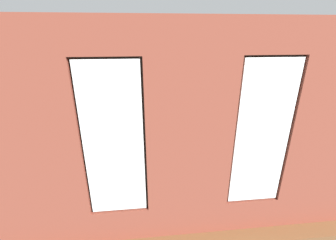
{
  "coord_description": "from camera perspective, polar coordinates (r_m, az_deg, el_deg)",
  "views": [
    {
      "loc": [
        0.62,
        5.37,
        3.11
      ],
      "look_at": [
        0.08,
        0.4,
        1.17
      ],
      "focal_mm": 24.0,
      "sensor_mm": 36.0,
      "label": 1
    }
  ],
  "objects": [
    {
      "name": "potted_plant_near_tv",
      "position": [
        5.52,
        -21.75,
        -6.19
      ],
      "size": [
        0.72,
        0.72,
        1.1
      ],
      "color": "gray",
      "rests_on": "ground_plane"
    },
    {
      "name": "couch_by_window",
      "position": [
        4.44,
        -3.79,
        -17.58
      ],
      "size": [
        1.7,
        0.87,
        0.8
      ],
      "color": "black",
      "rests_on": "ground_plane"
    },
    {
      "name": "couch_left",
      "position": [
        6.87,
        20.08,
        -4.06
      ],
      "size": [
        0.97,
        2.08,
        0.8
      ],
      "rotation": [
        0.0,
        0.0,
        1.52
      ],
      "color": "black",
      "rests_on": "ground_plane"
    },
    {
      "name": "table_plant_small",
      "position": [
        5.78,
        -5.72,
        -5.21
      ],
      "size": [
        0.12,
        0.12,
        0.19
      ],
      "color": "beige",
      "rests_on": "coffee_table"
    },
    {
      "name": "cup_ceramic",
      "position": [
        6.09,
        1.01,
        -4.3
      ],
      "size": [
        0.07,
        0.07,
        0.08
      ],
      "primitive_type": "cylinder",
      "color": "#33567F",
      "rests_on": "coffee_table"
    },
    {
      "name": "remote_black",
      "position": [
        5.84,
        -1.1,
        -5.81
      ],
      "size": [
        0.14,
        0.17,
        0.02
      ],
      "primitive_type": "cube",
      "rotation": [
        0.0,
        0.0,
        3.77
      ],
      "color": "black",
      "rests_on": "coffee_table"
    },
    {
      "name": "ground_plane",
      "position": [
        6.26,
        0.32,
        -9.11
      ],
      "size": [
        6.7,
        5.87,
        0.1
      ],
      "primitive_type": "cube",
      "color": "brown"
    },
    {
      "name": "potted_plant_corner_far_left",
      "position": [
        5.27,
        32.04,
        -11.97
      ],
      "size": [
        0.61,
        0.61,
        0.85
      ],
      "color": "gray",
      "rests_on": "ground_plane"
    },
    {
      "name": "brick_wall_with_windows",
      "position": [
        3.24,
        5.51,
        -6.0
      ],
      "size": [
        6.1,
        0.3,
        3.31
      ],
      "color": "brown",
      "rests_on": "ground_plane"
    },
    {
      "name": "potted_plant_mid_room_small",
      "position": [
        7.3,
        7.12,
        -1.3
      ],
      "size": [
        0.3,
        0.3,
        0.5
      ],
      "color": "gray",
      "rests_on": "ground_plane"
    },
    {
      "name": "media_console",
      "position": [
        6.75,
        -23.61,
        -5.49
      ],
      "size": [
        1.17,
        0.42,
        0.56
      ],
      "primitive_type": "cube",
      "color": "black",
      "rests_on": "ground_plane"
    },
    {
      "name": "white_wall_right",
      "position": [
        5.87,
        -29.96,
        4.02
      ],
      "size": [
        0.1,
        4.87,
        3.31
      ],
      "primitive_type": "cube",
      "color": "silver",
      "rests_on": "ground_plane"
    },
    {
      "name": "coffee_table",
      "position": [
        5.97,
        -2.1,
        -5.88
      ],
      "size": [
        1.24,
        0.83,
        0.45
      ],
      "color": "olive",
      "rests_on": "ground_plane"
    },
    {
      "name": "potted_plant_between_couches",
      "position": [
        4.58,
        13.1,
        -13.66
      ],
      "size": [
        0.78,
        0.78,
        1.22
      ],
      "color": "brown",
      "rests_on": "ground_plane"
    },
    {
      "name": "papasan_chair",
      "position": [
        7.65,
        -2.19,
        0.67
      ],
      "size": [
        1.02,
        1.02,
        0.66
      ],
      "color": "olive",
      "rests_on": "ground_plane"
    },
    {
      "name": "tv_flatscreen",
      "position": [
        6.52,
        -24.37,
        -0.74
      ],
      "size": [
        0.92,
        0.2,
        0.64
      ],
      "color": "black",
      "rests_on": "media_console"
    },
    {
      "name": "remote_gray",
      "position": [
        6.03,
        -3.65,
        -4.93
      ],
      "size": [
        0.08,
        0.18,
        0.02
      ],
      "primitive_type": "cube",
      "rotation": [
        0.0,
        0.0,
        2.94
      ],
      "color": "#59595B",
      "rests_on": "coffee_table"
    },
    {
      "name": "potted_plant_foreground_right",
      "position": [
        7.88,
        -18.92,
        1.51
      ],
      "size": [
        0.68,
        0.68,
        0.9
      ],
      "color": "beige",
      "rests_on": "ground_plane"
    },
    {
      "name": "potted_plant_beside_window_right",
      "position": [
        4.44,
        -26.83,
        -14.54
      ],
      "size": [
        0.76,
        0.76,
        1.07
      ],
      "color": "gray",
      "rests_on": "ground_plane"
    }
  ]
}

